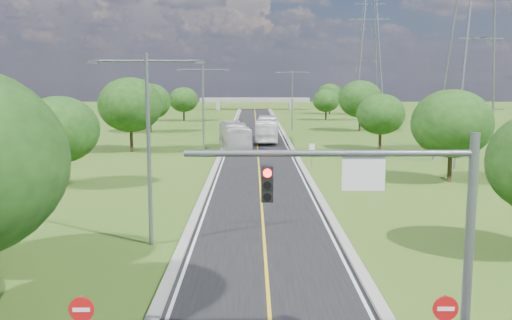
{
  "coord_description": "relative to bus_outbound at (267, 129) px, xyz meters",
  "views": [
    {
      "loc": [
        -0.63,
        -17.3,
        8.77
      ],
      "look_at": [
        -0.38,
        22.45,
        3.0
      ],
      "focal_mm": 40.0,
      "sensor_mm": 36.0,
      "label": 1
    }
  ],
  "objects": [
    {
      "name": "ground",
      "position": [
        -1.41,
        -0.34,
        -1.75
      ],
      "size": [
        260.0,
        260.0,
        0.0
      ],
      "primitive_type": "plane",
      "color": "#305217",
      "rests_on": "ground"
    },
    {
      "name": "road",
      "position": [
        -1.41,
        5.66,
        -1.72
      ],
      "size": [
        8.0,
        150.0,
        0.06
      ],
      "primitive_type": "cube",
      "color": "black",
      "rests_on": "ground"
    },
    {
      "name": "curb_left",
      "position": [
        -5.66,
        5.66,
        -1.64
      ],
      "size": [
        0.5,
        150.0,
        0.22
      ],
      "primitive_type": "cube",
      "color": "gray",
      "rests_on": "ground"
    },
    {
      "name": "curb_right",
      "position": [
        2.84,
        5.66,
        -1.64
      ],
      "size": [
        0.5,
        150.0,
        0.22
      ],
      "primitive_type": "cube",
      "color": "gray",
      "rests_on": "ground"
    },
    {
      "name": "signal_mast",
      "position": [
        2.28,
        -61.34,
        3.16
      ],
      "size": [
        8.54,
        0.33,
        7.2
      ],
      "color": "slate",
      "rests_on": "ground"
    },
    {
      "name": "do_not_enter_left",
      "position": [
        -7.01,
        -61.86,
        0.03
      ],
      "size": [
        0.76,
        0.11,
        2.5
      ],
      "color": "slate",
      "rests_on": "ground"
    },
    {
      "name": "do_not_enter_right",
      "position": [
        3.59,
        -61.86,
        0.03
      ],
      "size": [
        0.76,
        0.11,
        2.5
      ],
      "color": "slate",
      "rests_on": "ground"
    },
    {
      "name": "speed_limit_sign",
      "position": [
        3.79,
        -22.35,
        -0.15
      ],
      "size": [
        0.55,
        0.09,
        2.4
      ],
      "color": "slate",
      "rests_on": "ground"
    },
    {
      "name": "overpass",
      "position": [
        -1.41,
        79.66,
        0.66
      ],
      "size": [
        30.0,
        3.0,
        3.2
      ],
      "color": "gray",
      "rests_on": "ground"
    },
    {
      "name": "streetlight_near_left",
      "position": [
        -7.41,
        -48.34,
        4.2
      ],
      "size": [
        5.9,
        0.25,
        10.0
      ],
      "color": "slate",
      "rests_on": "ground"
    },
    {
      "name": "streetlight_mid_left",
      "position": [
        -7.41,
        -15.34,
        4.2
      ],
      "size": [
        5.9,
        0.25,
        10.0
      ],
      "color": "slate",
      "rests_on": "ground"
    },
    {
      "name": "streetlight_far_right",
      "position": [
        4.59,
        17.66,
        4.2
      ],
      "size": [
        5.9,
        0.25,
        10.0
      ],
      "color": "slate",
      "rests_on": "ground"
    },
    {
      "name": "power_tower_near",
      "position": [
        20.59,
        -20.34,
        12.26
      ],
      "size": [
        9.0,
        6.4,
        28.0
      ],
      "color": "slate",
      "rests_on": "ground"
    },
    {
      "name": "power_tower_far",
      "position": [
        24.59,
        54.66,
        12.26
      ],
      "size": [
        9.0,
        6.4,
        28.0
      ],
      "color": "slate",
      "rests_on": "ground"
    },
    {
      "name": "tree_lb",
      "position": [
        -17.41,
        -32.34,
        2.9
      ],
      "size": [
        6.3,
        6.3,
        7.33
      ],
      "color": "black",
      "rests_on": "ground"
    },
    {
      "name": "tree_lc",
      "position": [
        -16.41,
        -10.34,
        3.83
      ],
      "size": [
        7.56,
        7.56,
        8.79
      ],
      "color": "black",
      "rests_on": "ground"
    },
    {
      "name": "tree_ld",
      "position": [
        -18.41,
        13.66,
        3.21
      ],
      "size": [
        6.72,
        6.72,
        7.82
      ],
      "color": "black",
      "rests_on": "ground"
    },
    {
      "name": "tree_le",
      "position": [
        -15.91,
        37.66,
        2.59
      ],
      "size": [
        5.88,
        5.88,
        6.84
      ],
      "color": "black",
      "rests_on": "ground"
    },
    {
      "name": "tree_rb",
      "position": [
        14.59,
        -30.34,
        3.21
      ],
      "size": [
        6.72,
        6.72,
        7.82
      ],
      "color": "black",
      "rests_on": "ground"
    },
    {
      "name": "tree_rc",
      "position": [
        13.59,
        -8.34,
        2.59
      ],
      "size": [
        5.88,
        5.88,
        6.84
      ],
      "color": "black",
      "rests_on": "ground"
    },
    {
      "name": "tree_rd",
      "position": [
        15.59,
        15.66,
        3.52
      ],
      "size": [
        7.14,
        7.14,
        8.3
      ],
      "color": "black",
      "rests_on": "ground"
    },
    {
      "name": "tree_re",
      "position": [
        13.09,
        39.66,
        2.28
      ],
      "size": [
        5.46,
        5.46,
        6.35
      ],
      "color": "black",
      "rests_on": "ground"
    },
    {
      "name": "tree_rf",
      "position": [
        16.59,
        59.66,
        2.9
      ],
      "size": [
        6.3,
        6.3,
        7.33
      ],
      "color": "black",
      "rests_on": "ground"
    },
    {
      "name": "bus_outbound",
      "position": [
        0.0,
        0.0,
        0.0
      ],
      "size": [
        3.41,
        12.24,
        3.38
      ],
      "primitive_type": "imported",
      "rotation": [
        0.0,
        0.0,
        3.09
      ],
      "color": "white",
      "rests_on": "road"
    },
    {
      "name": "bus_inbound",
      "position": [
        -4.22,
        -9.16,
        -0.04
      ],
      "size": [
        4.34,
        12.12,
        3.3
      ],
      "primitive_type": "imported",
      "rotation": [
        0.0,
        0.0,
        0.14
      ],
      "color": "silver",
      "rests_on": "road"
    }
  ]
}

